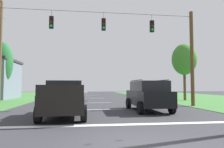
{
  "coord_description": "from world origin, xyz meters",
  "views": [
    {
      "loc": [
        -1.49,
        -5.81,
        1.64
      ],
      "look_at": [
        0.86,
        11.74,
        2.68
      ],
      "focal_mm": 33.54,
      "sensor_mm": 36.0,
      "label": 1
    }
  ],
  "objects_px": {
    "tree_roadside_right": "(2,63)",
    "distant_car_crossing_white": "(68,94)",
    "pickup_truck": "(64,99)",
    "suv_black": "(148,95)",
    "tree_roadside_far_right": "(184,60)",
    "overhead_signal_span": "(101,52)",
    "utility_pole_far_right": "(0,50)"
  },
  "relations": [
    {
      "from": "suv_black",
      "to": "utility_pole_far_right",
      "type": "height_order",
      "value": "utility_pole_far_right"
    },
    {
      "from": "suv_black",
      "to": "distant_car_crossing_white",
      "type": "bearing_deg",
      "value": 122.11
    },
    {
      "from": "overhead_signal_span",
      "to": "tree_roadside_far_right",
      "type": "height_order",
      "value": "overhead_signal_span"
    },
    {
      "from": "distant_car_crossing_white",
      "to": "utility_pole_far_right",
      "type": "relative_size",
      "value": 0.44
    },
    {
      "from": "tree_roadside_right",
      "to": "distant_car_crossing_white",
      "type": "bearing_deg",
      "value": -24.99
    },
    {
      "from": "tree_roadside_right",
      "to": "tree_roadside_far_right",
      "type": "bearing_deg",
      "value": -10.72
    },
    {
      "from": "suv_black",
      "to": "tree_roadside_far_right",
      "type": "relative_size",
      "value": 0.73
    },
    {
      "from": "tree_roadside_right",
      "to": "tree_roadside_far_right",
      "type": "relative_size",
      "value": 1.08
    },
    {
      "from": "overhead_signal_span",
      "to": "utility_pole_far_right",
      "type": "height_order",
      "value": "utility_pole_far_right"
    },
    {
      "from": "overhead_signal_span",
      "to": "pickup_truck",
      "type": "relative_size",
      "value": 2.87
    },
    {
      "from": "utility_pole_far_right",
      "to": "distant_car_crossing_white",
      "type": "bearing_deg",
      "value": 33.77
    },
    {
      "from": "overhead_signal_span",
      "to": "suv_black",
      "type": "distance_m",
      "value": 5.2
    },
    {
      "from": "distant_car_crossing_white",
      "to": "tree_roadside_far_right",
      "type": "height_order",
      "value": "tree_roadside_far_right"
    },
    {
      "from": "distant_car_crossing_white",
      "to": "tree_roadside_right",
      "type": "xyz_separation_m",
      "value": [
        -8.21,
        3.83,
        3.72
      ]
    },
    {
      "from": "pickup_truck",
      "to": "suv_black",
      "type": "height_order",
      "value": "suv_black"
    },
    {
      "from": "suv_black",
      "to": "distant_car_crossing_white",
      "type": "height_order",
      "value": "suv_black"
    },
    {
      "from": "overhead_signal_span",
      "to": "utility_pole_far_right",
      "type": "bearing_deg",
      "value": 160.47
    },
    {
      "from": "overhead_signal_span",
      "to": "utility_pole_far_right",
      "type": "distance_m",
      "value": 9.24
    },
    {
      "from": "utility_pole_far_right",
      "to": "tree_roadside_far_right",
      "type": "bearing_deg",
      "value": 10.5
    },
    {
      "from": "overhead_signal_span",
      "to": "tree_roadside_right",
      "type": "xyz_separation_m",
      "value": [
        -11.27,
        10.68,
        0.16
      ]
    },
    {
      "from": "pickup_truck",
      "to": "suv_black",
      "type": "distance_m",
      "value": 5.66
    },
    {
      "from": "pickup_truck",
      "to": "tree_roadside_far_right",
      "type": "xyz_separation_m",
      "value": [
        12.66,
        11.25,
        3.79
      ]
    },
    {
      "from": "overhead_signal_span",
      "to": "tree_roadside_right",
      "type": "relative_size",
      "value": 2.21
    },
    {
      "from": "distant_car_crossing_white",
      "to": "tree_roadside_right",
      "type": "height_order",
      "value": "tree_roadside_right"
    },
    {
      "from": "pickup_truck",
      "to": "utility_pole_far_right",
      "type": "distance_m",
      "value": 10.71
    },
    {
      "from": "suv_black",
      "to": "utility_pole_far_right",
      "type": "bearing_deg",
      "value": 153.48
    },
    {
      "from": "pickup_truck",
      "to": "distant_car_crossing_white",
      "type": "xyz_separation_m",
      "value": [
        -0.69,
        11.5,
        -0.18
      ]
    },
    {
      "from": "suv_black",
      "to": "tree_roadside_right",
      "type": "height_order",
      "value": "tree_roadside_right"
    },
    {
      "from": "utility_pole_far_right",
      "to": "tree_roadside_right",
      "type": "xyz_separation_m",
      "value": [
        -2.58,
        7.6,
        -0.3
      ]
    },
    {
      "from": "pickup_truck",
      "to": "tree_roadside_right",
      "type": "height_order",
      "value": "tree_roadside_right"
    },
    {
      "from": "pickup_truck",
      "to": "utility_pole_far_right",
      "type": "xyz_separation_m",
      "value": [
        -6.33,
        7.73,
        3.85
      ]
    },
    {
      "from": "overhead_signal_span",
      "to": "tree_roadside_far_right",
      "type": "bearing_deg",
      "value": 32.67
    }
  ]
}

